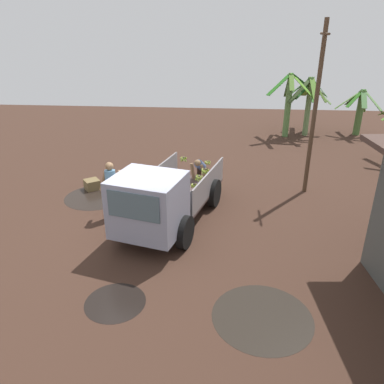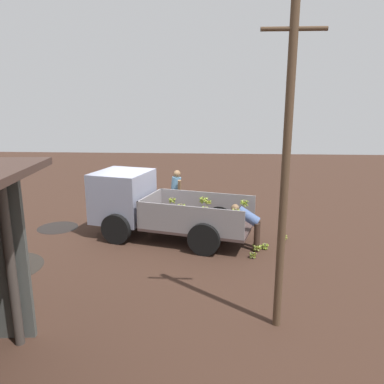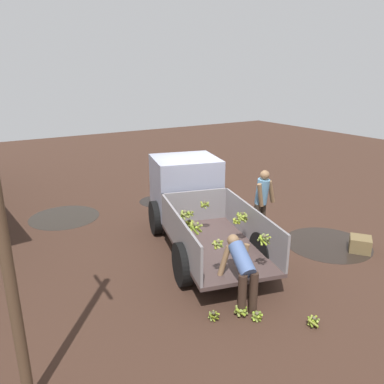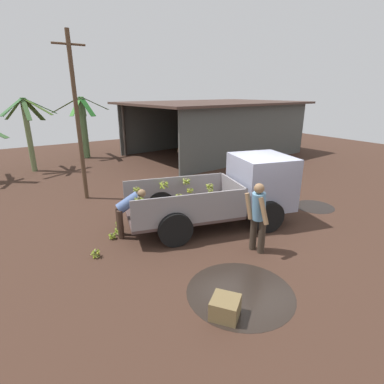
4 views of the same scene
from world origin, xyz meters
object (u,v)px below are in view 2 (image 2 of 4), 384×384
object	(u,v)px
person_worker_loading	(249,223)
banana_bunch_on_ground_1	(265,246)
person_foreground_visitor	(176,193)
banana_bunch_on_ground_3	(253,255)
wooden_crate_0	(233,205)
banana_bunch_on_ground_0	(257,247)
banana_bunch_on_ground_2	(283,237)
utility_pole	(285,172)
cargo_truck	(138,202)

from	to	relation	value
person_worker_loading	banana_bunch_on_ground_1	distance (m)	0.83
person_foreground_visitor	banana_bunch_on_ground_3	xyz separation A→B (m)	(-2.35, 3.16, -0.88)
banana_bunch_on_ground_3	person_worker_loading	bearing A→B (deg)	-83.32
banana_bunch_on_ground_1	wooden_crate_0	world-z (taller)	wooden_crate_0
banana_bunch_on_ground_0	banana_bunch_on_ground_2	distance (m)	1.22
utility_pole	banana_bunch_on_ground_1	world-z (taller)	utility_pole
cargo_truck	person_worker_loading	distance (m)	3.42
cargo_truck	banana_bunch_on_ground_0	xyz separation A→B (m)	(-3.51, 1.12, -0.91)
person_foreground_visitor	wooden_crate_0	distance (m)	2.57
wooden_crate_0	person_foreground_visitor	bearing A→B (deg)	33.60
person_foreground_visitor	banana_bunch_on_ground_2	xyz separation A→B (m)	(-3.39, 1.83, -0.87)
utility_pole	wooden_crate_0	world-z (taller)	utility_pole
cargo_truck	banana_bunch_on_ground_0	world-z (taller)	cargo_truck
person_foreground_visitor	person_worker_loading	size ratio (longest dim) A/B	1.38
banana_bunch_on_ground_1	banana_bunch_on_ground_2	size ratio (longest dim) A/B	0.91
cargo_truck	banana_bunch_on_ground_0	distance (m)	3.80
person_foreground_visitor	banana_bunch_on_ground_1	size ratio (longest dim) A/B	8.07
banana_bunch_on_ground_1	wooden_crate_0	distance (m)	3.95
banana_bunch_on_ground_2	cargo_truck	bearing A→B (deg)	-3.52
utility_pole	banana_bunch_on_ground_3	distance (m)	4.11
person_foreground_visitor	banana_bunch_on_ground_2	size ratio (longest dim) A/B	7.35
person_foreground_visitor	banana_bunch_on_ground_3	world-z (taller)	person_foreground_visitor
utility_pole	banana_bunch_on_ground_0	distance (m)	4.46
utility_pole	banana_bunch_on_ground_2	xyz separation A→B (m)	(-0.89, -4.35, -2.79)
banana_bunch_on_ground_0	banana_bunch_on_ground_1	xyz separation A→B (m)	(-0.25, -0.15, -0.03)
utility_pole	wooden_crate_0	size ratio (longest dim) A/B	11.69
banana_bunch_on_ground_3	banana_bunch_on_ground_2	bearing A→B (deg)	-127.88
banana_bunch_on_ground_3	wooden_crate_0	world-z (taller)	wooden_crate_0
banana_bunch_on_ground_0	banana_bunch_on_ground_2	bearing A→B (deg)	-135.97
cargo_truck	person_worker_loading	size ratio (longest dim) A/B	3.95
cargo_truck	banana_bunch_on_ground_0	bearing A→B (deg)	177.29
cargo_truck	banana_bunch_on_ground_1	world-z (taller)	cargo_truck
person_foreground_visitor	banana_bunch_on_ground_3	distance (m)	4.04
utility_pole	banana_bunch_on_ground_1	distance (m)	4.60
banana_bunch_on_ground_2	banana_bunch_on_ground_3	xyz separation A→B (m)	(1.04, 1.33, -0.01)
utility_pole	banana_bunch_on_ground_0	bearing A→B (deg)	-90.25
person_worker_loading	banana_bunch_on_ground_0	bearing A→B (deg)	154.22
person_foreground_visitor	banana_bunch_on_ground_2	distance (m)	3.95
banana_bunch_on_ground_0	banana_bunch_on_ground_1	size ratio (longest dim) A/B	1.30
banana_bunch_on_ground_3	banana_bunch_on_ground_1	bearing A→B (deg)	-122.67
utility_pole	person_worker_loading	xyz separation A→B (m)	(0.22, -3.68, -2.13)
banana_bunch_on_ground_2	person_worker_loading	bearing A→B (deg)	31.02
person_worker_loading	utility_pole	bearing A→B (deg)	104.66
cargo_truck	banana_bunch_on_ground_0	size ratio (longest dim) A/B	17.71
banana_bunch_on_ground_2	wooden_crate_0	world-z (taller)	wooden_crate_0
person_worker_loading	banana_bunch_on_ground_3	xyz separation A→B (m)	(-0.08, 0.66, -0.67)
cargo_truck	utility_pole	bearing A→B (deg)	142.10
banana_bunch_on_ground_3	wooden_crate_0	size ratio (longest dim) A/B	0.43
cargo_truck	person_foreground_visitor	size ratio (longest dim) A/B	2.86
cargo_truck	wooden_crate_0	world-z (taller)	cargo_truck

